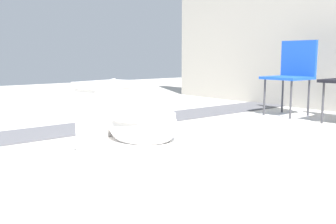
{
  "coord_description": "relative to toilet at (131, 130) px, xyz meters",
  "views": [
    {
      "loc": [
        2.01,
        -1.46,
        0.66
      ],
      "look_at": [
        0.07,
        0.17,
        0.3
      ],
      "focal_mm": 42.0,
      "sensor_mm": 36.0,
      "label": 1
    }
  ],
  "objects": [
    {
      "name": "ground_plane",
      "position": [
        -0.07,
        0.13,
        -0.22
      ],
      "size": [
        14.0,
        14.0,
        0.0
      ],
      "primitive_type": "plane",
      "color": "#B7B2A8"
    },
    {
      "name": "toilet",
      "position": [
        0.0,
        0.0,
        0.0
      ],
      "size": [
        0.7,
        0.51,
        0.52
      ],
      "rotation": [
        0.0,
        0.0,
        0.23
      ],
      "color": "white",
      "rests_on": "ground"
    },
    {
      "name": "folding_chair_left",
      "position": [
        -0.55,
        2.58,
        0.29
      ],
      "size": [
        0.45,
        0.45,
        0.83
      ],
      "rotation": [
        0.0,
        0.0,
        -1.59
      ],
      "color": "#1947B2",
      "rests_on": "ground"
    },
    {
      "name": "gravel_strip",
      "position": [
        -1.29,
        0.63,
        -0.21
      ],
      "size": [
        0.56,
        8.0,
        0.01
      ],
      "primitive_type": "cube",
      "color": "#4C4C51",
      "rests_on": "ground"
    }
  ]
}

